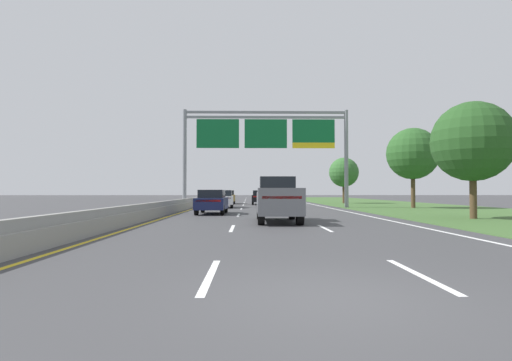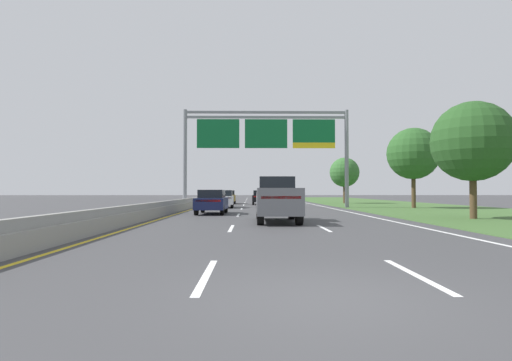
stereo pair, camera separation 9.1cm
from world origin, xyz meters
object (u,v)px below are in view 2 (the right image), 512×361
(overhead_sign_gantry, at_px, (266,138))
(roadside_tree_near, at_px, (472,142))
(car_blue_right_lane_sedan, at_px, (285,196))
(car_black_centre_lane_sedan, at_px, (261,197))
(roadside_tree_mid, at_px, (413,154))
(roadside_tree_far, at_px, (344,172))
(car_white_left_lane_sedan, at_px, (223,199))
(car_navy_left_lane_sedan, at_px, (212,201))
(car_gold_left_lane_sedan, at_px, (228,197))
(pickup_truck_grey, at_px, (277,200))

(overhead_sign_gantry, bearing_deg, roadside_tree_near, -55.40)
(overhead_sign_gantry, relative_size, car_blue_right_lane_sedan, 3.40)
(car_black_centre_lane_sedan, xyz_separation_m, roadside_tree_near, (10.76, -23.67, 3.31))
(roadside_tree_near, bearing_deg, overhead_sign_gantry, 124.60)
(roadside_tree_mid, bearing_deg, roadside_tree_far, 101.75)
(car_white_left_lane_sedan, bearing_deg, car_navy_left_lane_sedan, 178.03)
(car_navy_left_lane_sedan, distance_m, car_gold_left_lane_sedan, 21.22)
(car_blue_right_lane_sedan, bearing_deg, overhead_sign_gantry, 170.90)
(pickup_truck_grey, bearing_deg, roadside_tree_mid, -39.29)
(car_gold_left_lane_sedan, distance_m, car_black_centre_lane_sedan, 4.61)
(car_navy_left_lane_sedan, height_order, car_black_centre_lane_sedan, same)
(car_navy_left_lane_sedan, bearing_deg, car_blue_right_lane_sedan, -13.11)
(car_navy_left_lane_sedan, xyz_separation_m, car_blue_right_lane_sedan, (7.26, 29.08, 0.00))
(car_white_left_lane_sedan, bearing_deg, car_blue_right_lane_sedan, -22.34)
(pickup_truck_grey, distance_m, car_blue_right_lane_sedan, 36.05)
(pickup_truck_grey, bearing_deg, car_black_centre_lane_sedan, 0.89)
(overhead_sign_gantry, distance_m, car_white_left_lane_sedan, 6.72)
(car_navy_left_lane_sedan, bearing_deg, car_white_left_lane_sedan, 0.60)
(car_gold_left_lane_sedan, distance_m, roadside_tree_near, 30.24)
(roadside_tree_near, bearing_deg, car_blue_right_lane_sedan, 101.76)
(pickup_truck_grey, distance_m, roadside_tree_near, 11.11)
(car_blue_right_lane_sedan, bearing_deg, car_black_centre_lane_sedan, 161.73)
(car_white_left_lane_sedan, height_order, car_navy_left_lane_sedan, same)
(car_white_left_lane_sedan, relative_size, car_black_centre_lane_sedan, 1.01)
(roadside_tree_near, bearing_deg, roadside_tree_far, 90.86)
(car_blue_right_lane_sedan, height_order, roadside_tree_near, roadside_tree_near)
(car_blue_right_lane_sedan, bearing_deg, roadside_tree_far, -133.01)
(car_gold_left_lane_sedan, relative_size, roadside_tree_near, 0.71)
(car_black_centre_lane_sedan, relative_size, roadside_tree_mid, 0.63)
(car_navy_left_lane_sedan, relative_size, roadside_tree_near, 0.71)
(car_navy_left_lane_sedan, distance_m, roadside_tree_far, 26.76)
(car_navy_left_lane_sedan, bearing_deg, overhead_sign_gantry, -20.31)
(overhead_sign_gantry, xyz_separation_m, car_gold_left_lane_sedan, (-4.09, 11.14, -5.50))
(pickup_truck_grey, bearing_deg, roadside_tree_far, -18.57)
(car_blue_right_lane_sedan, xyz_separation_m, roadside_tree_near, (7.11, -34.16, 3.31))
(car_blue_right_lane_sedan, height_order, roadside_tree_mid, roadside_tree_mid)
(roadside_tree_near, distance_m, roadside_tree_mid, 14.16)
(car_gold_left_lane_sedan, bearing_deg, roadside_tree_mid, -127.40)
(pickup_truck_grey, height_order, car_gold_left_lane_sedan, pickup_truck_grey)
(car_blue_right_lane_sedan, distance_m, car_black_centre_lane_sedan, 11.11)
(car_gold_left_lane_sedan, xyz_separation_m, roadside_tree_near, (14.54, -26.30, 3.31))
(car_navy_left_lane_sedan, xyz_separation_m, roadside_tree_mid, (16.82, 8.85, 3.96))
(pickup_truck_grey, distance_m, roadside_tree_far, 31.25)
(roadside_tree_far, bearing_deg, car_white_left_lane_sedan, -137.70)
(overhead_sign_gantry, distance_m, roadside_tree_mid, 13.06)
(car_navy_left_lane_sedan, xyz_separation_m, roadside_tree_far, (13.95, 22.64, 2.95))
(car_black_centre_lane_sedan, xyz_separation_m, roadside_tree_far, (10.34, 4.06, 2.95))
(car_blue_right_lane_sedan, xyz_separation_m, car_black_centre_lane_sedan, (-3.65, -10.50, 0.00))
(overhead_sign_gantry, bearing_deg, car_blue_right_lane_sedan, 80.02)
(car_navy_left_lane_sedan, xyz_separation_m, roadside_tree_near, (14.37, -5.08, 3.31))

